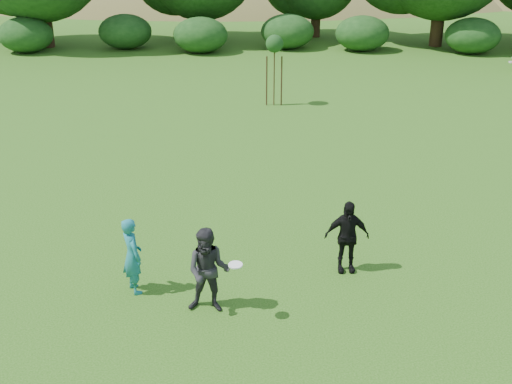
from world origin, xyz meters
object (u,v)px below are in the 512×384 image
player_grey (208,271)px  player_black (347,237)px  player_teal (132,256)px  sapling (274,46)px

player_grey → player_black: player_grey is taller
player_teal → player_grey: player_grey is taller
player_teal → sapling: sapling is taller
player_grey → player_black: 3.25m
player_grey → sapling: (1.21, 14.94, 1.54)m
player_teal → player_grey: (1.61, -0.66, 0.06)m
player_grey → sapling: bearing=89.4°
player_teal → player_black: size_ratio=1.00×
player_black → sapling: size_ratio=0.57×
player_grey → sapling: 15.07m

